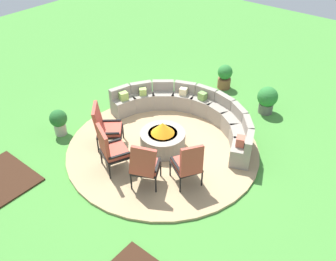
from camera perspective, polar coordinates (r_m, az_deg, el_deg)
name	(u,v)px	position (r m, az deg, el deg)	size (l,w,h in m)	color
ground_plane	(163,149)	(9.05, -0.80, -2.88)	(24.00, 24.00, 0.00)	#478C38
patio_circle	(163,148)	(9.03, -0.80, -2.74)	(4.66, 4.66, 0.06)	tan
fire_pit	(163,138)	(8.85, -0.82, -1.18)	(1.09, 1.09, 0.71)	gray
curved_stone_bench	(192,112)	(9.75, 3.76, 2.85)	(4.15, 1.97, 0.75)	gray
lounge_chair_front_left	(105,126)	(8.87, -9.69, 0.69)	(0.84, 0.87, 1.15)	black
lounge_chair_front_right	(111,148)	(8.15, -8.85, -2.76)	(0.79, 0.78, 1.17)	black
lounge_chair_back_left	(145,165)	(7.65, -3.65, -5.34)	(0.76, 0.76, 1.14)	black
lounge_chair_back_right	(188,164)	(7.71, 3.13, -5.13)	(0.79, 0.77, 1.09)	black
potted_plant_0	(267,99)	(10.54, 15.10, 4.73)	(0.56, 0.56, 0.78)	#605B56
potted_plant_1	(59,121)	(9.73, -16.54, 1.43)	(0.44, 0.44, 0.70)	#A89E8E
potted_plant_2	(225,76)	(11.56, 8.76, 8.33)	(0.45, 0.45, 0.76)	brown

